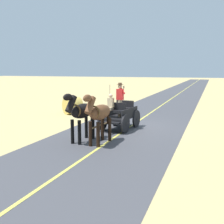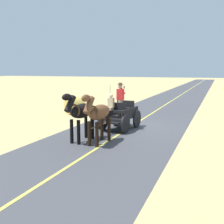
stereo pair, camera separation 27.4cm
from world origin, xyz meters
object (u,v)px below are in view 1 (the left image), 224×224
at_px(horse_near_side, 99,114).
at_px(horse_off_side, 81,112).
at_px(horse_drawn_carriage, 119,114).
at_px(hay_bale, 73,106).

xyz_separation_m(horse_near_side, horse_off_side, (0.88, -0.08, 0.00)).
bearing_deg(horse_near_side, horse_drawn_carriage, -87.17).
distance_m(horse_drawn_carriage, horse_near_side, 3.10).
distance_m(horse_near_side, hay_bale, 8.32).
relative_size(horse_near_side, horse_off_side, 1.00).
xyz_separation_m(horse_near_side, hay_bale, (4.97, -6.63, -0.72)).
relative_size(horse_drawn_carriage, horse_off_side, 2.04).
height_order(horse_near_side, hay_bale, horse_near_side).
distance_m(horse_drawn_carriage, horse_off_side, 3.10).
xyz_separation_m(horse_off_side, hay_bale, (4.09, -6.55, -0.72)).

